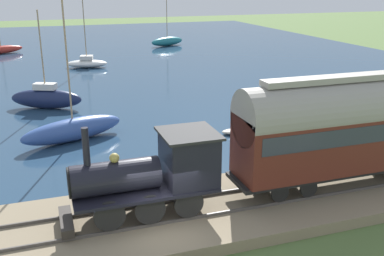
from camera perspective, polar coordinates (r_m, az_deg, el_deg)
ground_plane at (r=16.89m, az=-3.29°, el=-13.69°), size 200.00×200.00×0.00m
harbor_water at (r=58.62m, az=-15.17°, el=8.88°), size 80.00×80.00×0.01m
rail_embankment at (r=17.57m, az=-4.17°, el=-11.47°), size 5.42×56.00×0.58m
steam_locomotive at (r=16.63m, az=-4.51°, el=-5.29°), size 2.20×5.86×3.61m
passenger_coach at (r=19.96m, az=19.53°, el=0.49°), size 2.31×10.48×4.73m
sailboat_teal at (r=65.25m, az=-3.17°, el=10.95°), size 3.38×5.56×7.95m
sailboat_blue at (r=26.98m, az=-14.86°, el=-0.11°), size 3.50×6.27×9.58m
sailboat_white at (r=49.86m, az=-13.19°, el=8.07°), size 2.77×4.59×7.90m
sailboat_red at (r=62.79m, az=-23.08°, el=9.14°), size 3.78×5.55×5.45m
sailboat_navy at (r=34.39m, az=-18.02°, el=3.65°), size 3.33×5.31×7.01m
rowboat_off_pier at (r=27.23m, az=16.12°, el=-1.25°), size 1.74×2.31×0.33m
rowboat_mid_harbor at (r=27.52m, az=5.85°, el=-0.41°), size 1.15×2.12×0.31m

